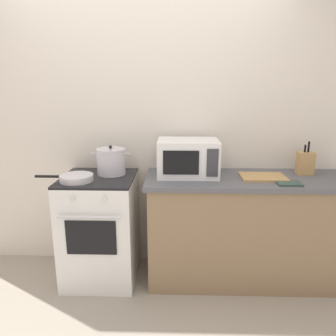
{
  "coord_description": "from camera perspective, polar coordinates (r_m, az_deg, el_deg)",
  "views": [
    {
      "loc": [
        0.31,
        -1.94,
        1.65
      ],
      "look_at": [
        0.23,
        0.6,
        1.0
      ],
      "focal_mm": 34.4,
      "sensor_mm": 36.0,
      "label": 1
    }
  ],
  "objects": [
    {
      "name": "ground_plane",
      "position": [
        2.57,
        -6.21,
        -25.77
      ],
      "size": [
        10.0,
        10.0,
        0.0
      ],
      "primitive_type": "plane",
      "color": "#9E9384"
    },
    {
      "name": "back_wall",
      "position": [
        2.94,
        1.54,
        6.51
      ],
      "size": [
        4.4,
        0.1,
        2.5
      ],
      "primitive_type": "cube",
      "color": "silver",
      "rests_on": "ground_plane"
    },
    {
      "name": "lower_cabinet_right",
      "position": [
        2.89,
        13.59,
        -10.81
      ],
      "size": [
        1.64,
        0.56,
        0.88
      ],
      "primitive_type": "cube",
      "color": "#8C7051",
      "rests_on": "ground_plane"
    },
    {
      "name": "countertop_right",
      "position": [
        2.73,
        14.15,
        -2.03
      ],
      "size": [
        1.7,
        0.6,
        0.04
      ],
      "primitive_type": "cube",
      "color": "#59595E",
      "rests_on": "lower_cabinet_right"
    },
    {
      "name": "stove",
      "position": [
        2.88,
        -11.85,
        -10.38
      ],
      "size": [
        0.6,
        0.64,
        0.92
      ],
      "color": "white",
      "rests_on": "ground_plane"
    },
    {
      "name": "stock_pot",
      "position": [
        2.76,
        -10.04,
        1.17
      ],
      "size": [
        0.33,
        0.25,
        0.25
      ],
      "color": "silver",
      "rests_on": "stove"
    },
    {
      "name": "frying_pan",
      "position": [
        2.64,
        -16.02,
        -1.69
      ],
      "size": [
        0.46,
        0.26,
        0.05
      ],
      "color": "silver",
      "rests_on": "stove"
    },
    {
      "name": "microwave",
      "position": [
        2.68,
        3.56,
        1.83
      ],
      "size": [
        0.5,
        0.37,
        0.3
      ],
      "color": "white",
      "rests_on": "countertop_right"
    },
    {
      "name": "cutting_board",
      "position": [
        2.73,
        16.47,
        -1.54
      ],
      "size": [
        0.36,
        0.26,
        0.02
      ],
      "primitive_type": "cube",
      "color": "tan",
      "rests_on": "countertop_right"
    },
    {
      "name": "knife_block",
      "position": [
        2.96,
        23.14,
        0.83
      ],
      "size": [
        0.13,
        0.1,
        0.28
      ],
      "color": "tan",
      "rests_on": "countertop_right"
    },
    {
      "name": "oven_mitt",
      "position": [
        2.63,
        20.6,
        -2.53
      ],
      "size": [
        0.18,
        0.14,
        0.02
      ],
      "primitive_type": "cube",
      "color": "#384C42",
      "rests_on": "countertop_right"
    }
  ]
}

